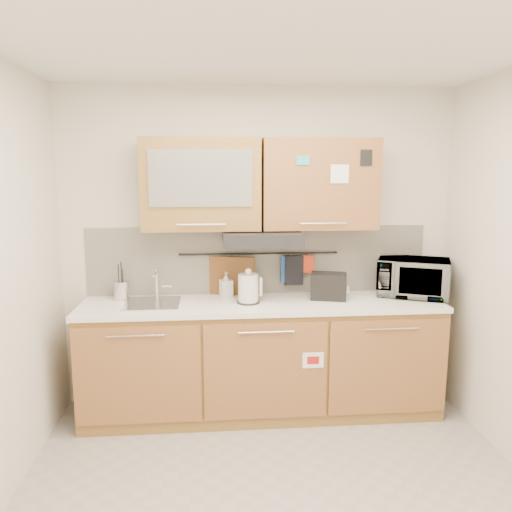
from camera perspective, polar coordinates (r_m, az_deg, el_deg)
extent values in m
plane|color=#9E9993|center=(3.25, 2.97, -26.86)|extent=(3.20, 3.20, 0.00)
plane|color=white|center=(2.69, 3.50, 24.01)|extent=(3.20, 3.20, 0.00)
plane|color=silver|center=(4.15, 0.28, 0.94)|extent=(3.20, 0.00, 3.20)
cube|color=olive|center=(4.08, 0.66, -11.74)|extent=(2.80, 0.60, 0.88)
cube|color=black|center=(4.24, 0.65, -16.64)|extent=(2.80, 0.54, 0.10)
cube|color=#9E6938|center=(3.81, -13.36, -13.17)|extent=(0.91, 0.02, 0.74)
cylinder|color=silver|center=(3.68, -13.61, -8.87)|extent=(0.41, 0.01, 0.01)
cube|color=#9E6938|center=(3.78, 1.14, -13.04)|extent=(0.91, 0.02, 0.74)
cylinder|color=silver|center=(3.65, 1.20, -8.71)|extent=(0.41, 0.01, 0.01)
cube|color=#9E6938|center=(3.99, 14.92, -12.17)|extent=(0.91, 0.02, 0.74)
cylinder|color=silver|center=(3.86, 15.25, -8.03)|extent=(0.41, 0.01, 0.01)
cube|color=white|center=(3.93, 0.69, -5.54)|extent=(2.82, 0.62, 0.04)
cube|color=silver|center=(4.15, 0.30, -0.45)|extent=(2.80, 0.02, 0.56)
cube|color=olive|center=(3.91, -6.28, 8.14)|extent=(0.90, 0.35, 0.70)
cube|color=silver|center=(3.72, -6.35, 8.83)|extent=(0.76, 0.02, 0.42)
cube|color=#9E6938|center=(3.99, 7.17, 8.16)|extent=(0.90, 0.35, 0.70)
cube|color=white|center=(3.84, 9.54, 9.24)|extent=(0.14, 0.00, 0.14)
cube|color=black|center=(3.88, 0.62, 2.12)|extent=(0.60, 0.46, 0.10)
cube|color=silver|center=(3.94, -11.76, -5.46)|extent=(0.42, 0.40, 0.03)
cylinder|color=silver|center=(4.07, -11.28, -3.16)|extent=(0.03, 0.03, 0.24)
cylinder|color=silver|center=(3.97, -11.46, -2.01)|extent=(0.02, 0.18, 0.02)
cylinder|color=black|center=(4.10, 0.35, 0.28)|extent=(1.30, 0.02, 0.02)
cylinder|color=silver|center=(4.10, -15.09, -3.82)|extent=(0.16, 0.16, 0.15)
cylinder|color=black|center=(4.10, -15.39, -2.90)|extent=(0.01, 0.01, 0.28)
cylinder|color=black|center=(4.08, -14.95, -3.18)|extent=(0.01, 0.01, 0.25)
cylinder|color=black|center=(4.11, -15.09, -2.72)|extent=(0.01, 0.01, 0.30)
cylinder|color=black|center=(4.08, -15.37, -3.41)|extent=(0.01, 0.01, 0.22)
cylinder|color=silver|center=(3.86, -0.89, -3.74)|extent=(0.18, 0.18, 0.23)
sphere|color=silver|center=(3.84, -0.90, -1.78)|extent=(0.05, 0.05, 0.05)
cube|color=silver|center=(3.89, 0.51, -3.50)|extent=(0.03, 0.03, 0.15)
cylinder|color=black|center=(3.89, -0.89, -5.27)|extent=(0.18, 0.18, 0.01)
cube|color=black|center=(4.02, 8.29, -3.43)|extent=(0.31, 0.23, 0.21)
cube|color=black|center=(4.00, 7.61, -2.05)|extent=(0.11, 0.14, 0.01)
cube|color=black|center=(4.00, 9.04, -2.09)|extent=(0.11, 0.14, 0.01)
imported|color=#999999|center=(4.28, 17.51, -2.34)|extent=(0.66, 0.57, 0.31)
imported|color=#999999|center=(4.06, -3.44, -3.24)|extent=(0.12, 0.12, 0.21)
cube|color=brown|center=(4.12, -2.74, -3.30)|extent=(0.37, 0.13, 0.47)
cube|color=#214C99|center=(4.14, 3.78, -1.50)|extent=(0.13, 0.04, 0.22)
cube|color=black|center=(4.15, 4.33, -1.64)|extent=(0.16, 0.06, 0.24)
cube|color=red|center=(4.16, 5.82, -0.94)|extent=(0.12, 0.03, 0.15)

